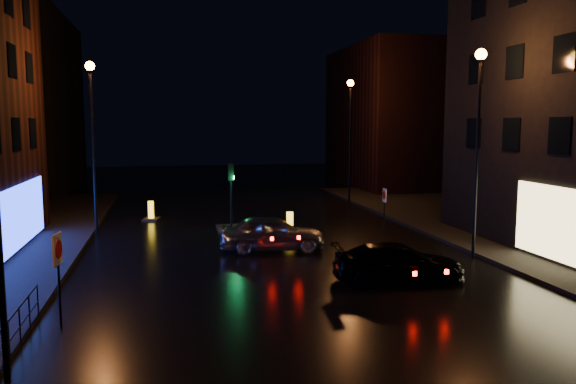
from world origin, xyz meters
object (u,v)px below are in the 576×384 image
(bollard_near, at_px, (290,229))
(road_sign_right, at_px, (384,199))
(bollard_far, at_px, (151,216))
(road_sign_left, at_px, (58,258))
(traffic_signal, at_px, (231,221))
(dark_sedan, at_px, (398,263))
(silver_hatchback, at_px, (273,233))

(bollard_near, relative_size, road_sign_right, 0.60)
(bollard_far, bearing_deg, road_sign_left, -85.47)
(road_sign_right, bearing_deg, bollard_near, 4.14)
(traffic_signal, relative_size, road_sign_right, 1.60)
(bollard_near, bearing_deg, dark_sedan, -79.55)
(bollard_near, relative_size, bollard_far, 0.94)
(road_sign_right, bearing_deg, road_sign_left, 43.14)
(bollard_near, height_order, road_sign_right, road_sign_right)
(traffic_signal, distance_m, road_sign_right, 7.94)
(silver_hatchback, bearing_deg, road_sign_left, 144.50)
(bollard_near, bearing_deg, silver_hatchback, -115.42)
(traffic_signal, xyz_separation_m, road_sign_right, (7.70, -1.59, 1.12))
(traffic_signal, xyz_separation_m, dark_sedan, (4.61, -10.59, 0.16))
(dark_sedan, bearing_deg, road_sign_left, 108.53)
(road_sign_left, bearing_deg, dark_sedan, 20.27)
(dark_sedan, relative_size, road_sign_left, 1.77)
(road_sign_right, bearing_deg, silver_hatchback, 31.60)
(dark_sedan, relative_size, road_sign_right, 2.11)
(dark_sedan, bearing_deg, silver_hatchback, 37.76)
(traffic_signal, bearing_deg, silver_hatchback, -76.45)
(silver_hatchback, bearing_deg, road_sign_right, -54.92)
(bollard_far, distance_m, road_sign_right, 13.15)
(bollard_far, xyz_separation_m, road_sign_left, (-1.94, -16.93, 1.69))
(bollard_near, bearing_deg, traffic_signal, 147.72)
(bollard_far, bearing_deg, traffic_signal, -33.43)
(road_sign_left, distance_m, road_sign_right, 17.80)
(bollard_near, xyz_separation_m, road_sign_left, (-8.77, -11.26, 1.68))
(road_sign_right, bearing_deg, traffic_signal, -7.93)
(traffic_signal, xyz_separation_m, bollard_far, (-4.11, 4.04, -0.26))
(bollard_near, distance_m, road_sign_right, 5.16)
(dark_sedan, height_order, road_sign_left, road_sign_left)
(silver_hatchback, distance_m, bollard_far, 10.52)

